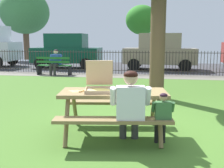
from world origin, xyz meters
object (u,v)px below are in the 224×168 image
object	(u,v)px
picnic_table_foreground	(114,101)
far_tree_midleft	(142,20)
adult_at_table	(130,105)
far_tree_left	(25,12)
person_on_park_bench	(55,61)
park_bench_left	(54,66)
parked_car_center	(160,51)
pizza_slice_on_table	(77,91)
pizza_box_open	(99,85)
parked_car_left	(67,51)
child_at_table	(162,114)

from	to	relation	value
picnic_table_foreground	far_tree_midleft	distance (m)	16.76
adult_at_table	far_tree_left	distance (m)	20.12
person_on_park_bench	park_bench_left	bearing A→B (deg)	-162.93
parked_car_center	far_tree_left	xyz separation A→B (m)	(-10.82, 5.97, 2.83)
picnic_table_foreground	person_on_park_bench	size ratio (longest dim) A/B	1.67
far_tree_left	far_tree_midleft	bearing A→B (deg)	-0.00
pizza_slice_on_table	parked_car_center	xyz separation A→B (m)	(1.53, 10.70, 0.23)
picnic_table_foreground	parked_car_center	bearing A→B (deg)	85.06
person_on_park_bench	pizza_slice_on_table	bearing A→B (deg)	-66.44
picnic_table_foreground	park_bench_left	distance (m)	8.49
picnic_table_foreground	park_bench_left	bearing A→B (deg)	118.06
adult_at_table	person_on_park_bench	size ratio (longest dim) A/B	1.00
pizza_box_open	parked_car_left	world-z (taller)	parked_car_left
pizza_box_open	pizza_slice_on_table	distance (m)	0.39
picnic_table_foreground	person_on_park_bench	bearing A→B (deg)	117.62
pizza_slice_on_table	park_bench_left	world-z (taller)	park_bench_left
pizza_slice_on_table	parked_car_center	size ratio (longest dim) A/B	0.07
pizza_box_open	far_tree_left	size ratio (longest dim) A/B	0.11
child_at_table	park_bench_left	bearing A→B (deg)	121.31
pizza_box_open	park_bench_left	bearing A→B (deg)	116.56
picnic_table_foreground	parked_car_left	xyz separation A→B (m)	(-4.40, 10.60, 0.41)
far_tree_midleft	picnic_table_foreground	bearing A→B (deg)	-88.61
child_at_table	park_bench_left	xyz separation A→B (m)	(-4.81, 7.91, -0.10)
picnic_table_foreground	adult_at_table	size ratio (longest dim) A/B	1.67
person_on_park_bench	parked_car_center	xyz separation A→B (m)	(4.85, 3.09, 0.35)
park_bench_left	parked_car_left	bearing A→B (deg)	97.40
picnic_table_foreground	pizza_slice_on_table	world-z (taller)	pizza_slice_on_table
park_bench_left	child_at_table	bearing A→B (deg)	-58.69
picnic_table_foreground	far_tree_midleft	bearing A→B (deg)	91.39
pizza_slice_on_table	person_on_park_bench	size ratio (longest dim) A/B	0.23
child_at_table	picnic_table_foreground	bearing A→B (deg)	152.91
adult_at_table	park_bench_left	distance (m)	9.05
parked_car_left	parked_car_center	world-z (taller)	same
picnic_table_foreground	adult_at_table	bearing A→B (deg)	-54.48
adult_at_table	person_on_park_bench	distance (m)	9.04
pizza_box_open	park_bench_left	distance (m)	8.39
child_at_table	pizza_box_open	bearing A→B (deg)	158.84
person_on_park_bench	far_tree_left	size ratio (longest dim) A/B	0.21
parked_car_center	pizza_slice_on_table	bearing A→B (deg)	-98.13
person_on_park_bench	parked_car_left	xyz separation A→B (m)	(-0.47, 3.09, 0.35)
adult_at_table	parked_car_center	xyz separation A→B (m)	(0.59, 11.06, 0.35)
adult_at_table	parked_car_left	world-z (taller)	parked_car_left
park_bench_left	parked_car_left	xyz separation A→B (m)	(-0.40, 3.11, 0.59)
park_bench_left	far_tree_midleft	distance (m)	10.12
picnic_table_foreground	pizza_box_open	xyz separation A→B (m)	(-0.25, -0.01, 0.27)
pizza_slice_on_table	child_at_table	size ratio (longest dim) A/B	0.32
pizza_slice_on_table	child_at_table	distance (m)	1.49
parked_car_left	parked_car_center	bearing A→B (deg)	-0.00
parked_car_left	far_tree_midleft	distance (m)	7.48
child_at_table	person_on_park_bench	world-z (taller)	person_on_park_bench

